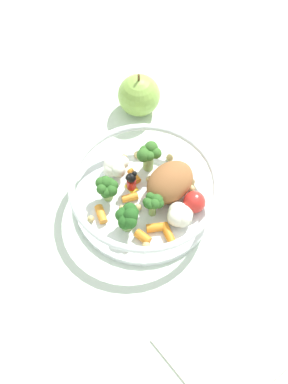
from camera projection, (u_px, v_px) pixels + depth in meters
name	position (u px, v px, depth m)	size (l,w,h in m)	color
ground_plane	(142.00, 211.00, 0.79)	(2.40, 2.40, 0.00)	silver
food_container	(148.00, 192.00, 0.77)	(0.21, 0.21, 0.06)	white
loose_apple	(139.00, 95.00, 0.86)	(0.07, 0.07, 0.08)	#8CB74C
folded_napkin	(219.00, 353.00, 0.68)	(0.11, 0.13, 0.01)	silver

